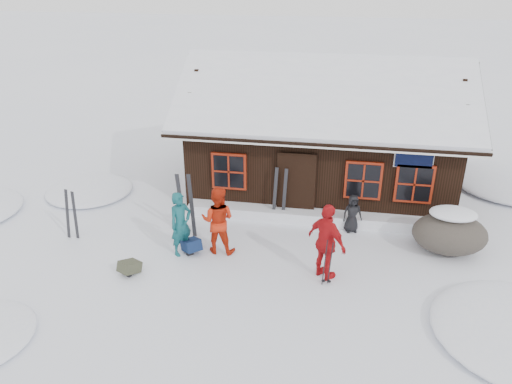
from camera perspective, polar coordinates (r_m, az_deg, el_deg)
ground at (r=13.09m, az=-0.59°, el=-7.49°), size 120.00×120.00×0.00m
mountain_hut at (r=16.75m, az=7.59°, el=5.81°), size 8.90×6.09×4.42m
snow_drift at (r=14.79m, az=6.73°, el=-2.77°), size 7.60×0.60×0.35m
snow_mounds at (r=14.53m, az=7.19°, el=-4.13°), size 20.60×13.20×0.48m
skier_teal at (r=12.98m, az=-8.59°, el=-3.64°), size 0.71×0.76×1.74m
skier_orange_left at (r=12.95m, az=-4.39°, el=-3.23°), size 0.91×0.71×1.84m
skier_orange_right at (r=11.96m, az=8.09°, el=-5.72°), size 1.17×1.11×1.95m
skier_crouched at (r=14.28m, az=10.95°, el=-2.42°), size 0.63×0.50×1.12m
boulder at (r=14.01m, az=21.28°, el=-4.34°), size 1.91×1.43×1.13m
ski_pair_left at (r=14.50m, az=-20.36°, el=-2.52°), size 0.46×0.14×1.53m
ski_pair_mid at (r=13.81m, az=-7.95°, el=-1.61°), size 0.53×0.12×1.90m
ski_pair_right at (r=14.54m, az=2.73°, el=-0.35°), size 0.46×0.08×1.71m
ski_poles at (r=11.92m, az=8.17°, el=-8.10°), size 0.22×0.11×1.23m
backpack_blue at (r=13.34m, az=-7.39°, el=-6.29°), size 0.66×0.68×0.30m
backpack_olive at (r=12.79m, az=-14.22°, el=-8.52°), size 0.55×0.60×0.27m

